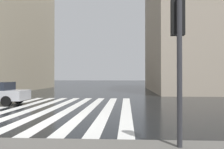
# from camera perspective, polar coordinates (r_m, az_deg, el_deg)

# --- Properties ---
(ground_plane) EXTENTS (220.00, 220.00, 0.00)m
(ground_plane) POSITION_cam_1_polar(r_m,az_deg,el_deg) (10.00, -17.11, -10.47)
(ground_plane) COLOR black
(zebra_crossing) EXTENTS (13.00, 7.50, 0.01)m
(zebra_crossing) POSITION_cam_1_polar(r_m,az_deg,el_deg) (13.80, -11.50, -7.71)
(zebra_crossing) COLOR silver
(zebra_crossing) RESTS_ON ground_plane
(traffic_signal_post) EXTENTS (0.44, 0.30, 3.39)m
(traffic_signal_post) POSITION_cam_1_polar(r_m,az_deg,el_deg) (5.93, 15.06, 7.91)
(traffic_signal_post) COLOR #333338
(traffic_signal_post) RESTS_ON sidewalk_pavement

